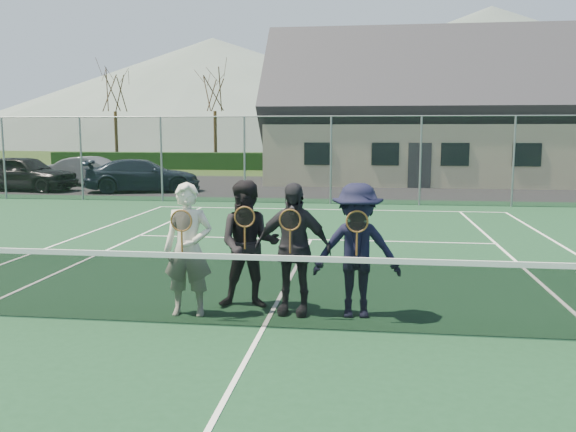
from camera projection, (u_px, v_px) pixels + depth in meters
name	position (u px, v px, depth m)	size (l,w,h in m)	color
ground	(339.00, 187.00, 27.35)	(220.00, 220.00, 0.00)	#2C4518
court_surface	(263.00, 329.00, 7.71)	(30.00, 30.00, 0.02)	#14381E
tarmac_carpark	(252.00, 186.00, 27.87)	(40.00, 12.00, 0.01)	black
hedge_row	(349.00, 162.00, 39.06)	(40.00, 1.20, 1.10)	black
hill_west	(214.00, 93.00, 103.01)	(110.00, 110.00, 18.00)	slate
hill_centre	(489.00, 78.00, 96.87)	(120.00, 120.00, 22.00)	#53645C
car_a	(24.00, 173.00, 25.61)	(1.78, 4.41, 1.50)	black
car_b	(94.00, 171.00, 28.01)	(1.41, 4.06, 1.34)	#95989D
car_c	(143.00, 176.00, 25.16)	(1.90, 4.66, 1.35)	#182231
court_markings	(263.00, 328.00, 7.71)	(11.03, 23.83, 0.01)	white
tennis_net	(263.00, 288.00, 7.64)	(11.68, 0.08, 1.10)	slate
perimeter_fence	(331.00, 160.00, 20.76)	(30.07, 0.07, 3.02)	slate
clubhouse	(425.00, 101.00, 30.21)	(15.60, 8.20, 7.70)	beige
tree_a	(114.00, 82.00, 41.40)	(3.20, 3.20, 7.77)	#3C2915
tree_b	(214.00, 81.00, 40.49)	(3.20, 3.20, 7.77)	#3D2916
tree_c	(382.00, 80.00, 39.06)	(3.20, 3.20, 7.77)	#342413
tree_d	(544.00, 78.00, 37.76)	(3.20, 3.20, 7.77)	#372614
player_a	(188.00, 249.00, 8.16)	(0.68, 0.52, 1.80)	beige
player_b	(249.00, 245.00, 8.51)	(0.94, 0.77, 1.80)	black
player_c	(293.00, 248.00, 8.23)	(1.10, 0.56, 1.80)	#222227
player_d	(357.00, 251.00, 8.09)	(1.20, 0.74, 1.80)	black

